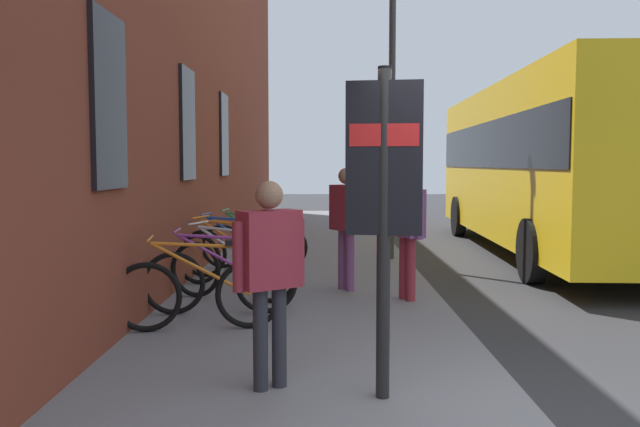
{
  "coord_description": "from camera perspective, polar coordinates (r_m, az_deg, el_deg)",
  "views": [
    {
      "loc": [
        -4.09,
        1.52,
        1.83
      ],
      "look_at": [
        2.84,
        1.55,
        1.31
      ],
      "focal_mm": 37.19,
      "sensor_mm": 36.0,
      "label": 1
    }
  ],
  "objects": [
    {
      "name": "bicycle_beside_lamp",
      "position": [
        8.4,
        -7.53,
        -4.79
      ],
      "size": [
        0.72,
        1.68,
        0.97
      ],
      "color": "black",
      "rests_on": "sidewalk_pavement"
    },
    {
      "name": "station_facade",
      "position": [
        13.5,
        -9.76,
        14.71
      ],
      "size": [
        22.0,
        0.65,
        8.58
      ],
      "color": "brown",
      "rests_on": "ground"
    },
    {
      "name": "city_bus",
      "position": [
        14.13,
        19.0,
        4.42
      ],
      "size": [
        10.58,
        2.93,
        3.35
      ],
      "color": "yellow",
      "rests_on": "ground"
    },
    {
      "name": "bicycle_mid_rack",
      "position": [
        10.86,
        -5.66,
        -2.71
      ],
      "size": [
        0.48,
        1.77,
        0.97
      ],
      "color": "black",
      "rests_on": "sidewalk_pavement"
    },
    {
      "name": "bicycle_nearest_sign",
      "position": [
        9.34,
        -7.55,
        -3.87
      ],
      "size": [
        0.67,
        1.71,
        0.97
      ],
      "color": "black",
      "rests_on": "sidewalk_pavement"
    },
    {
      "name": "bicycle_leaning_wall",
      "position": [
        6.95,
        -10.32,
        -6.73
      ],
      "size": [
        0.48,
        1.76,
        0.97
      ],
      "color": "black",
      "rests_on": "sidewalk_pavement"
    },
    {
      "name": "pedestrian_by_facade",
      "position": [
        8.35,
        7.56,
        -0.68
      ],
      "size": [
        0.57,
        0.41,
        1.62
      ],
      "color": "maroon",
      "rests_on": "sidewalk_pavement"
    },
    {
      "name": "bicycle_under_window",
      "position": [
        10.0,
        -7.07,
        -3.32
      ],
      "size": [
        0.48,
        1.76,
        0.97
      ],
      "color": "black",
      "rests_on": "sidewalk_pavement"
    },
    {
      "name": "street_lamp",
      "position": [
        12.05,
        6.22,
        11.64
      ],
      "size": [
        0.28,
        0.28,
        5.54
      ],
      "color": "#333338",
      "rests_on": "sidewalk_pavement"
    },
    {
      "name": "ground",
      "position": [
        10.56,
        14.17,
        -5.82
      ],
      "size": [
        60.0,
        60.0,
        0.0
      ],
      "primitive_type": "plane",
      "color": "#2D2D30"
    },
    {
      "name": "pedestrian_crossing_street",
      "position": [
        8.94,
        2.28,
        -0.19
      ],
      "size": [
        0.54,
        0.47,
        1.66
      ],
      "color": "#723F72",
      "rests_on": "sidewalk_pavement"
    },
    {
      "name": "pedestrian_near_bus",
      "position": [
        5.01,
        -4.37,
        -4.25
      ],
      "size": [
        0.44,
        0.52,
        1.58
      ],
      "color": "#26262D",
      "rests_on": "sidewalk_pavement"
    },
    {
      "name": "transit_info_sign",
      "position": [
        4.77,
        5.53,
        2.93
      ],
      "size": [
        0.16,
        0.56,
        2.4
      ],
      "color": "black",
      "rests_on": "sidewalk_pavement"
    },
    {
      "name": "sidewalk_pavement",
      "position": [
        12.22,
        -0.8,
        -4.04
      ],
      "size": [
        24.0,
        3.5,
        0.12
      ],
      "primitive_type": "cube",
      "color": "slate",
      "rests_on": "ground"
    },
    {
      "name": "bicycle_end_of_row",
      "position": [
        7.64,
        -8.54,
        -5.7
      ],
      "size": [
        0.48,
        1.77,
        0.97
      ],
      "color": "black",
      "rests_on": "sidewalk_pavement"
    }
  ]
}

